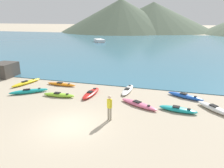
{
  "coord_description": "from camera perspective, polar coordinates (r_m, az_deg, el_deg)",
  "views": [
    {
      "loc": [
        6.01,
        -10.99,
        6.44
      ],
      "look_at": [
        0.46,
        7.66,
        0.5
      ],
      "focal_mm": 35.0,
      "sensor_mm": 36.0,
      "label": 1
    }
  ],
  "objects": [
    {
      "name": "kayak_on_sand_4",
      "position": [
        23.65,
        -21.48,
        0.36
      ],
      "size": [
        1.35,
        3.52,
        0.36
      ],
      "color": "yellow",
      "rests_on": "ground_plane"
    },
    {
      "name": "kayak_on_sand_2",
      "position": [
        19.23,
        18.56,
        -2.99
      ],
      "size": [
        3.06,
        1.87,
        0.37
      ],
      "color": "blue",
      "rests_on": "ground_plane"
    },
    {
      "name": "kayak_on_sand_0",
      "position": [
        16.37,
        16.84,
        -6.34
      ],
      "size": [
        2.77,
        1.16,
        0.37
      ],
      "color": "teal",
      "rests_on": "ground_plane"
    },
    {
      "name": "kayak_on_sand_1",
      "position": [
        19.92,
        4.1,
        -1.52
      ],
      "size": [
        0.81,
        3.19,
        0.32
      ],
      "color": "white",
      "rests_on": "ground_plane"
    },
    {
      "name": "kayak_on_sand_9",
      "position": [
        17.39,
        25.33,
        -5.86
      ],
      "size": [
        2.59,
        2.78,
        0.4
      ],
      "color": "white",
      "rests_on": "ground_plane"
    },
    {
      "name": "shoreline_rock",
      "position": [
        27.49,
        -26.23,
        3.34
      ],
      "size": [
        2.25,
        2.61,
        1.57
      ],
      "primitive_type": "cube",
      "rotation": [
        0.0,
        0.0,
        1.62
      ],
      "color": "#423D38",
      "rests_on": "ground_plane"
    },
    {
      "name": "kayak_on_sand_8",
      "position": [
        20.73,
        -20.89,
        -1.78
      ],
      "size": [
        2.96,
        2.47,
        0.39
      ],
      "color": "teal",
      "rests_on": "ground_plane"
    },
    {
      "name": "far_hill_left",
      "position": [
        109.28,
        2.38,
        17.51
      ],
      "size": [
        56.93,
        56.93,
        14.96
      ],
      "primitive_type": "cone",
      "color": "#4C5B47",
      "rests_on": "ground_plane"
    },
    {
      "name": "moored_boat_0",
      "position": [
        60.42,
        -3.34,
        11.26
      ],
      "size": [
        4.23,
        4.77,
        0.78
      ],
      "color": "white",
      "rests_on": "bay_water"
    },
    {
      "name": "kayak_on_sand_7",
      "position": [
        19.06,
        -13.7,
        -2.78
      ],
      "size": [
        2.85,
        0.82,
        0.35
      ],
      "color": "#8CCC2D",
      "rests_on": "ground_plane"
    },
    {
      "name": "ground_plane",
      "position": [
        14.08,
        -10.93,
        -10.58
      ],
      "size": [
        400.0,
        400.0,
        0.0
      ],
      "primitive_type": "plane",
      "color": "tan"
    },
    {
      "name": "kayak_on_sand_3",
      "position": [
        19.02,
        -5.51,
        -2.39
      ],
      "size": [
        0.85,
        3.11,
        0.36
      ],
      "color": "red",
      "rests_on": "ground_plane"
    },
    {
      "name": "bay_water",
      "position": [
        55.31,
        10.4,
        10.05
      ],
      "size": [
        160.0,
        70.0,
        0.06
      ],
      "primitive_type": "cube",
      "color": "teal",
      "rests_on": "ground_plane"
    },
    {
      "name": "kayak_on_sand_5",
      "position": [
        16.74,
        7.0,
        -5.24
      ],
      "size": [
        3.26,
        2.19,
        0.34
      ],
      "color": "#E5668C",
      "rests_on": "ground_plane"
    },
    {
      "name": "kayak_on_sand_6",
      "position": [
        22.11,
        -13.11,
        -0.06
      ],
      "size": [
        3.12,
        0.68,
        0.31
      ],
      "color": "orange",
      "rests_on": "ground_plane"
    },
    {
      "name": "person_near_foreground",
      "position": [
        14.1,
        -0.66,
        -5.83
      ],
      "size": [
        0.34,
        0.26,
        1.7
      ],
      "color": "gray",
      "rests_on": "ground_plane"
    },
    {
      "name": "far_hill_midleft",
      "position": [
        114.36,
        10.7,
        16.92
      ],
      "size": [
        58.41,
        58.41,
        13.76
      ],
      "primitive_type": "cone",
      "color": "#4C5B47",
      "rests_on": "ground_plane"
    }
  ]
}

